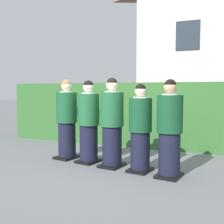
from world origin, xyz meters
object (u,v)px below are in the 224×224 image
Objects in this scene: student_front_row_3 at (140,130)px; student_front_row_4 at (170,131)px; student_front_row_1 at (89,124)px; student_front_row_2 at (112,125)px; student_front_row_0 at (67,121)px.

student_front_row_4 is at bearing -11.94° from student_front_row_3.
student_front_row_1 is 0.58m from student_front_row_2.
student_front_row_2 is at bearing 169.75° from student_front_row_4.
student_front_row_1 is (0.59, -0.11, -0.01)m from student_front_row_0.
student_front_row_1 is at bearing -10.21° from student_front_row_0.
student_front_row_2 is (1.15, -0.21, 0.00)m from student_front_row_0.
student_front_row_2 is at bearing -10.29° from student_front_row_0.
student_front_row_2 is 0.60m from student_front_row_3.
student_front_row_1 is at bearing 169.62° from student_front_row_2.
student_front_row_0 is at bearing 169.71° from student_front_row_2.
student_front_row_0 is at bearing 170.26° from student_front_row_3.
student_front_row_0 is 1.17m from student_front_row_2.
student_front_row_1 is at bearing 169.71° from student_front_row_4.
student_front_row_4 is at bearing -10.29° from student_front_row_1.
student_front_row_0 is 1.02× the size of student_front_row_1.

